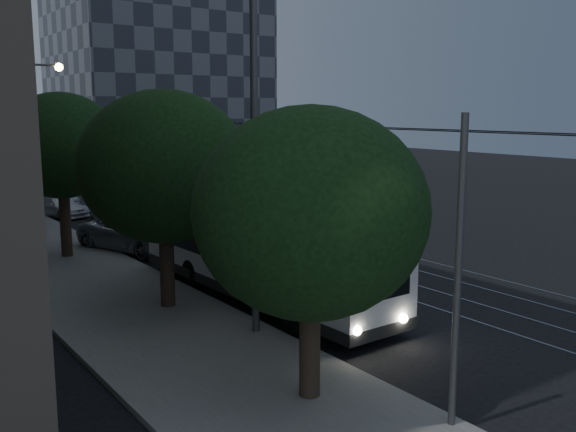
{
  "coord_description": "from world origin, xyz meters",
  "views": [
    {
      "loc": [
        -14.41,
        -17.47,
        6.06
      ],
      "look_at": [
        -0.64,
        1.94,
        2.08
      ],
      "focal_mm": 40.0,
      "sensor_mm": 36.0,
      "label": 1
    }
  ],
  "objects_px": {
    "pickup_silver": "(137,233)",
    "streetlamp_near": "(268,92)",
    "streetlamp_far": "(35,123)",
    "car_white_b": "(57,206)",
    "trolleybus": "(256,249)",
    "car_white_d": "(26,186)",
    "car_white_c": "(54,194)",
    "car_white_a": "(107,212)"
  },
  "relations": [
    {
      "from": "car_white_b",
      "to": "pickup_silver",
      "type": "bearing_deg",
      "value": -112.51
    },
    {
      "from": "car_white_b",
      "to": "car_white_c",
      "type": "xyz_separation_m",
      "value": [
        1.24,
        5.0,
        0.05
      ]
    },
    {
      "from": "car_white_b",
      "to": "streetlamp_near",
      "type": "bearing_deg",
      "value": -115.85
    },
    {
      "from": "pickup_silver",
      "to": "car_white_b",
      "type": "relative_size",
      "value": 1.33
    },
    {
      "from": "car_white_a",
      "to": "car_white_d",
      "type": "xyz_separation_m",
      "value": [
        -0.62,
        14.78,
        0.01
      ]
    },
    {
      "from": "car_white_a",
      "to": "car_white_c",
      "type": "xyz_separation_m",
      "value": [
        -0.36,
        8.68,
        0.04
      ]
    },
    {
      "from": "trolleybus",
      "to": "car_white_d",
      "type": "distance_m",
      "value": 30.99
    },
    {
      "from": "car_white_d",
      "to": "streetlamp_far",
      "type": "bearing_deg",
      "value": -117.34
    },
    {
      "from": "car_white_b",
      "to": "streetlamp_far",
      "type": "relative_size",
      "value": 0.48
    },
    {
      "from": "trolleybus",
      "to": "pickup_silver",
      "type": "distance_m",
      "value": 8.81
    },
    {
      "from": "trolleybus",
      "to": "car_white_d",
      "type": "height_order",
      "value": "trolleybus"
    },
    {
      "from": "car_white_a",
      "to": "streetlamp_near",
      "type": "relative_size",
      "value": 0.33
    },
    {
      "from": "car_white_c",
      "to": "streetlamp_far",
      "type": "relative_size",
      "value": 0.46
    },
    {
      "from": "trolleybus",
      "to": "streetlamp_near",
      "type": "xyz_separation_m",
      "value": [
        -1.55,
        -3.08,
        4.88
      ]
    },
    {
      "from": "trolleybus",
      "to": "car_white_a",
      "type": "relative_size",
      "value": 3.26
    },
    {
      "from": "pickup_silver",
      "to": "streetlamp_near",
      "type": "xyz_separation_m",
      "value": [
        -1.07,
        -11.84,
        5.72
      ]
    },
    {
      "from": "pickup_silver",
      "to": "car_white_a",
      "type": "bearing_deg",
      "value": 59.94
    },
    {
      "from": "car_white_d",
      "to": "streetlamp_far",
      "type": "distance_m",
      "value": 12.92
    },
    {
      "from": "car_white_d",
      "to": "streetlamp_far",
      "type": "relative_size",
      "value": 0.42
    },
    {
      "from": "trolleybus",
      "to": "streetlamp_near",
      "type": "height_order",
      "value": "streetlamp_near"
    },
    {
      "from": "car_white_a",
      "to": "car_white_c",
      "type": "bearing_deg",
      "value": 101.06
    },
    {
      "from": "trolleybus",
      "to": "streetlamp_near",
      "type": "relative_size",
      "value": 1.08
    },
    {
      "from": "car_white_a",
      "to": "car_white_c",
      "type": "relative_size",
      "value": 0.9
    },
    {
      "from": "pickup_silver",
      "to": "streetlamp_far",
      "type": "relative_size",
      "value": 0.63
    },
    {
      "from": "pickup_silver",
      "to": "car_white_b",
      "type": "height_order",
      "value": "pickup_silver"
    },
    {
      "from": "car_white_d",
      "to": "streetlamp_near",
      "type": "relative_size",
      "value": 0.34
    },
    {
      "from": "car_white_c",
      "to": "pickup_silver",
      "type": "bearing_deg",
      "value": -104.06
    },
    {
      "from": "car_white_c",
      "to": "car_white_d",
      "type": "relative_size",
      "value": 1.08
    },
    {
      "from": "pickup_silver",
      "to": "streetlamp_far",
      "type": "bearing_deg",
      "value": 77.65
    },
    {
      "from": "car_white_c",
      "to": "streetlamp_far",
      "type": "height_order",
      "value": "streetlamp_far"
    },
    {
      "from": "streetlamp_far",
      "to": "trolleybus",
      "type": "bearing_deg",
      "value": -84.49
    },
    {
      "from": "pickup_silver",
      "to": "streetlamp_near",
      "type": "distance_m",
      "value": 13.19
    },
    {
      "from": "trolleybus",
      "to": "car_white_a",
      "type": "bearing_deg",
      "value": 85.25
    },
    {
      "from": "car_white_d",
      "to": "car_white_b",
      "type": "bearing_deg",
      "value": -112.41
    },
    {
      "from": "trolleybus",
      "to": "pickup_silver",
      "type": "height_order",
      "value": "trolleybus"
    },
    {
      "from": "car_white_b",
      "to": "car_white_c",
      "type": "distance_m",
      "value": 5.15
    },
    {
      "from": "streetlamp_near",
      "to": "streetlamp_far",
      "type": "distance_m",
      "value": 22.23
    },
    {
      "from": "streetlamp_near",
      "to": "car_white_b",
      "type": "bearing_deg",
      "value": 87.98
    },
    {
      "from": "car_white_b",
      "to": "car_white_c",
      "type": "bearing_deg",
      "value": 52.29
    },
    {
      "from": "streetlamp_far",
      "to": "car_white_c",
      "type": "bearing_deg",
      "value": 67.89
    },
    {
      "from": "car_white_b",
      "to": "trolleybus",
      "type": "bearing_deg",
      "value": -111.69
    },
    {
      "from": "car_white_b",
      "to": "car_white_a",
      "type": "bearing_deg",
      "value": -90.35
    }
  ]
}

